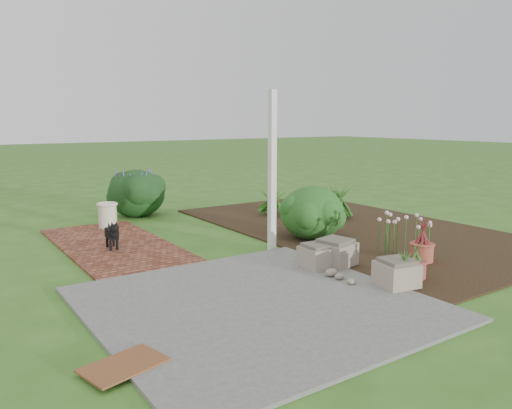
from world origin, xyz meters
TOP-DOWN VIEW (x-y plane):
  - ground at (0.00, 0.00)m, footprint 80.00×80.00m
  - concrete_patio at (-1.25, -1.75)m, footprint 3.50×3.50m
  - brick_path at (-1.70, 1.75)m, footprint 1.60×3.50m
  - garden_bed at (2.50, 0.50)m, footprint 4.00×7.00m
  - veranda_post at (0.30, 0.10)m, footprint 0.10×0.10m
  - stone_trough_near at (0.48, -2.25)m, footprint 0.51×0.51m
  - stone_trough_mid at (0.48, -1.17)m, footprint 0.56×0.56m
  - stone_trough_far at (0.21, -1.11)m, footprint 0.43×0.43m
  - coir_doormat at (-2.98, -2.36)m, footprint 0.74×0.57m
  - black_dog at (-1.83, 1.42)m, footprint 0.18×0.50m
  - cream_ceramic_urn at (-1.38, 3.05)m, footprint 0.36×0.36m
  - evergreen_shrub at (1.28, 0.28)m, footprint 1.37×1.37m
  - agapanthus_clump_back at (2.86, 1.36)m, footprint 1.11×1.11m
  - agapanthus_clump_front at (1.92, 2.33)m, footprint 0.87×0.87m
  - pink_flower_patch at (1.88, -1.37)m, footprint 1.48×1.48m
  - terracotta_pot_bronze at (1.66, -1.71)m, footprint 0.43×0.43m
  - terracotta_pot_small_left at (0.95, -2.16)m, footprint 0.34×0.34m
  - terracotta_pot_small_right at (0.52, -2.34)m, footprint 0.33×0.33m
  - purple_flowering_bush at (-0.43, 4.06)m, footprint 1.53×1.53m

SIDE VIEW (x-z plane):
  - ground at x=0.00m, z-range 0.00..0.00m
  - garden_bed at x=2.50m, z-range 0.00..0.03m
  - concrete_patio at x=-1.25m, z-range 0.00..0.04m
  - brick_path at x=-1.70m, z-range 0.00..0.04m
  - coir_doormat at x=-2.98m, z-range 0.04..0.06m
  - terracotta_pot_small_right at x=0.52m, z-range 0.03..0.24m
  - terracotta_pot_small_left at x=0.95m, z-range 0.03..0.25m
  - terracotta_pot_bronze at x=1.66m, z-range 0.03..0.29m
  - stone_trough_far at x=0.21m, z-range 0.04..0.32m
  - stone_trough_near at x=0.48m, z-range 0.04..0.33m
  - stone_trough_mid at x=0.48m, z-range 0.04..0.36m
  - cream_ceramic_urn at x=-1.38m, z-range 0.04..0.49m
  - black_dog at x=-1.83m, z-range 0.08..0.51m
  - agapanthus_clump_front at x=1.92m, z-range 0.03..0.75m
  - pink_flower_patch at x=1.88m, z-range 0.03..0.76m
  - agapanthus_clump_back at x=2.86m, z-range 0.03..0.87m
  - evergreen_shrub at x=1.28m, z-range 0.03..0.96m
  - purple_flowering_bush at x=-0.43m, z-range 0.00..1.03m
  - veranda_post at x=0.30m, z-range 0.00..2.50m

